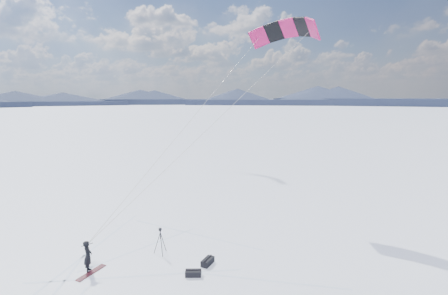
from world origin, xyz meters
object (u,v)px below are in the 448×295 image
snowboard (91,273)px  tripod (160,237)px  gear_bag_a (208,261)px  gear_bag_b (193,273)px  snowkiter (89,271)px

snowboard → tripod: (3.59, 0.35, 0.93)m
gear_bag_a → gear_bag_b: bearing=175.1°
snowboard → gear_bag_a: size_ratio=1.86×
snowboard → gear_bag_b: bearing=-68.3°
gear_bag_b → snowboard: bearing=176.3°
gear_bag_b → snowkiter: bearing=174.7°
snowkiter → gear_bag_b: snowkiter is taller
tripod → gear_bag_a: bearing=-77.1°
snowkiter → tripod: (3.68, 0.13, 0.95)m
snowkiter → gear_bag_b: (4.42, -2.75, 0.15)m
gear_bag_b → gear_bag_a: bearing=58.6°
gear_bag_a → gear_bag_b: (-1.06, -0.66, -0.01)m
snowkiter → gear_bag_b: 5.21m
snowkiter → snowboard: size_ratio=0.97×
snowkiter → snowboard: 0.24m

